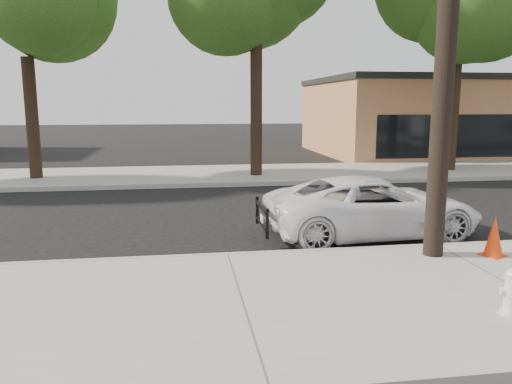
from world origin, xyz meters
TOP-DOWN VIEW (x-y plane):
  - ground at (0.00, 0.00)m, footprint 120.00×120.00m
  - near_sidewalk at (0.00, -4.30)m, footprint 90.00×4.40m
  - far_sidewalk at (0.00, 8.50)m, footprint 90.00×5.00m
  - curb_near at (0.00, -2.10)m, footprint 90.00×0.12m
  - building_main at (16.00, 16.00)m, footprint 18.00×10.00m
  - tree_b at (-5.81, 8.06)m, footprint 4.34×4.20m
  - tree_d at (10.20, 7.95)m, footprint 4.50×4.35m
  - police_cruiser at (3.23, -0.76)m, footprint 4.70×2.42m
  - traffic_cone at (4.62, -2.91)m, footprint 0.47×0.47m

SIDE VIEW (x-z plane):
  - ground at x=0.00m, z-range 0.00..0.00m
  - near_sidewalk at x=0.00m, z-range 0.00..0.15m
  - far_sidewalk at x=0.00m, z-range 0.00..0.15m
  - curb_near at x=0.00m, z-range -0.01..0.15m
  - traffic_cone at x=4.62m, z-range 0.14..0.85m
  - police_cruiser at x=3.23m, z-range 0.00..1.27m
  - building_main at x=16.00m, z-range 0.00..4.00m
  - tree_b at x=-5.81m, z-range 1.93..10.38m
  - tree_d at x=10.20m, z-range 1.99..10.74m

